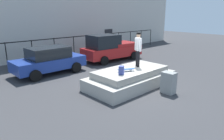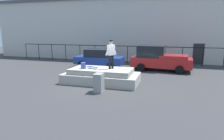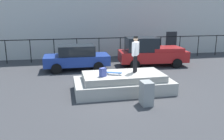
{
  "view_description": "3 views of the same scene",
  "coord_description": "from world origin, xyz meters",
  "px_view_note": "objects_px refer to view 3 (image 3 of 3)",
  "views": [
    {
      "loc": [
        -7.54,
        -6.51,
        3.57
      ],
      "look_at": [
        -0.4,
        1.07,
        0.7
      ],
      "focal_mm": 33.41,
      "sensor_mm": 36.0,
      "label": 1
    },
    {
      "loc": [
        3.89,
        -10.88,
        3.13
      ],
      "look_at": [
        0.36,
        1.16,
        0.61
      ],
      "focal_mm": 30.93,
      "sensor_mm": 36.0,
      "label": 2
    },
    {
      "loc": [
        -2.74,
        -10.39,
        3.75
      ],
      "look_at": [
        -0.34,
        1.19,
        0.8
      ],
      "focal_mm": 37.91,
      "sensor_mm": 36.0,
      "label": 3
    }
  ],
  "objects_px": {
    "car_red_pickup_mid": "(150,52)",
    "utility_box": "(146,93)",
    "car_blue_sedan_near": "(77,57)",
    "skateboarder": "(135,52)",
    "backpack": "(103,72)",
    "skateboard": "(113,73)"
  },
  "relations": [
    {
      "from": "car_red_pickup_mid",
      "to": "utility_box",
      "type": "bearing_deg",
      "value": -111.76
    },
    {
      "from": "car_blue_sedan_near",
      "to": "car_red_pickup_mid",
      "type": "bearing_deg",
      "value": 0.89
    },
    {
      "from": "utility_box",
      "to": "car_red_pickup_mid",
      "type": "bearing_deg",
      "value": 66.73
    },
    {
      "from": "skateboarder",
      "to": "backpack",
      "type": "distance_m",
      "value": 1.88
    },
    {
      "from": "skateboarder",
      "to": "car_blue_sedan_near",
      "type": "distance_m",
      "value": 5.51
    },
    {
      "from": "car_red_pickup_mid",
      "to": "utility_box",
      "type": "xyz_separation_m",
      "value": [
        -2.71,
        -6.8,
        -0.48
      ]
    },
    {
      "from": "car_blue_sedan_near",
      "to": "utility_box",
      "type": "height_order",
      "value": "car_blue_sedan_near"
    },
    {
      "from": "skateboarder",
      "to": "car_red_pickup_mid",
      "type": "height_order",
      "value": "skateboarder"
    },
    {
      "from": "car_red_pickup_mid",
      "to": "skateboarder",
      "type": "bearing_deg",
      "value": -118.27
    },
    {
      "from": "skateboarder",
      "to": "car_blue_sedan_near",
      "type": "height_order",
      "value": "skateboarder"
    },
    {
      "from": "backpack",
      "to": "car_blue_sedan_near",
      "type": "distance_m",
      "value": 5.3
    },
    {
      "from": "skateboard",
      "to": "utility_box",
      "type": "distance_m",
      "value": 2.03
    },
    {
      "from": "skateboarder",
      "to": "car_red_pickup_mid",
      "type": "bearing_deg",
      "value": 61.73
    },
    {
      "from": "backpack",
      "to": "car_red_pickup_mid",
      "type": "height_order",
      "value": "car_red_pickup_mid"
    },
    {
      "from": "backpack",
      "to": "car_blue_sedan_near",
      "type": "relative_size",
      "value": 0.09
    },
    {
      "from": "skateboarder",
      "to": "utility_box",
      "type": "xyz_separation_m",
      "value": [
        -0.1,
        -1.93,
        -1.39
      ]
    },
    {
      "from": "car_red_pickup_mid",
      "to": "utility_box",
      "type": "distance_m",
      "value": 7.34
    },
    {
      "from": "skateboard",
      "to": "car_red_pickup_mid",
      "type": "distance_m",
      "value": 6.36
    },
    {
      "from": "skateboarder",
      "to": "backpack",
      "type": "xyz_separation_m",
      "value": [
        -1.65,
        -0.44,
        -0.8
      ]
    },
    {
      "from": "skateboard",
      "to": "utility_box",
      "type": "height_order",
      "value": "skateboard"
    },
    {
      "from": "backpack",
      "to": "utility_box",
      "type": "height_order",
      "value": "backpack"
    },
    {
      "from": "skateboard",
      "to": "car_red_pickup_mid",
      "type": "xyz_separation_m",
      "value": [
        3.75,
        5.13,
        -0.01
      ]
    }
  ]
}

